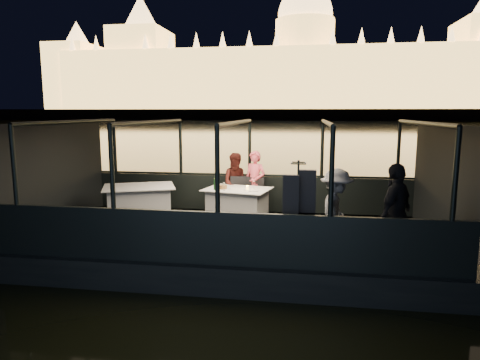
# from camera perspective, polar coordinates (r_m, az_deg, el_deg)

# --- Properties ---
(river_water) EXTENTS (500.00, 500.00, 0.00)m
(river_water) POSITION_cam_1_polar(r_m,az_deg,el_deg) (88.73, 7.88, 7.04)
(river_water) COLOR black
(river_water) RESTS_ON ground
(boat_hull) EXTENTS (8.60, 4.40, 1.00)m
(boat_hull) POSITION_cam_1_polar(r_m,az_deg,el_deg) (9.28, -0.38, -9.89)
(boat_hull) COLOR black
(boat_hull) RESTS_ON river_water
(boat_deck) EXTENTS (8.00, 4.00, 0.04)m
(boat_deck) POSITION_cam_1_polar(r_m,az_deg,el_deg) (9.13, -0.38, -7.04)
(boat_deck) COLOR black
(boat_deck) RESTS_ON boat_hull
(gunwale_port) EXTENTS (8.00, 0.08, 0.90)m
(gunwale_port) POSITION_cam_1_polar(r_m,az_deg,el_deg) (10.95, 1.27, -1.80)
(gunwale_port) COLOR black
(gunwale_port) RESTS_ON boat_deck
(gunwale_starboard) EXTENTS (8.00, 0.08, 0.90)m
(gunwale_starboard) POSITION_cam_1_polar(r_m,az_deg,el_deg) (7.11, -2.96, -7.81)
(gunwale_starboard) COLOR black
(gunwale_starboard) RESTS_ON boat_deck
(cabin_glass_port) EXTENTS (8.00, 0.02, 1.40)m
(cabin_glass_port) POSITION_cam_1_polar(r_m,az_deg,el_deg) (10.79, 1.29, 4.21)
(cabin_glass_port) COLOR #99B2B2
(cabin_glass_port) RESTS_ON gunwale_port
(cabin_glass_starboard) EXTENTS (8.00, 0.02, 1.40)m
(cabin_glass_starboard) POSITION_cam_1_polar(r_m,az_deg,el_deg) (6.87, -3.04, 1.41)
(cabin_glass_starboard) COLOR #99B2B2
(cabin_glass_starboard) RESTS_ON gunwale_starboard
(cabin_roof_glass) EXTENTS (8.00, 4.00, 0.02)m
(cabin_roof_glass) POSITION_cam_1_polar(r_m,az_deg,el_deg) (8.78, -0.40, 7.67)
(cabin_roof_glass) COLOR #99B2B2
(cabin_roof_glass) RESTS_ON boat_deck
(end_wall_fore) EXTENTS (0.02, 4.00, 2.30)m
(end_wall_fore) POSITION_cam_1_polar(r_m,az_deg,el_deg) (10.29, -22.95, 0.73)
(end_wall_fore) COLOR black
(end_wall_fore) RESTS_ON boat_deck
(end_wall_aft) EXTENTS (0.02, 4.00, 2.30)m
(end_wall_aft) POSITION_cam_1_polar(r_m,az_deg,el_deg) (9.15, 25.18, -0.37)
(end_wall_aft) COLOR black
(end_wall_aft) RESTS_ON boat_deck
(canopy_ribs) EXTENTS (8.00, 4.00, 2.30)m
(canopy_ribs) POSITION_cam_1_polar(r_m,az_deg,el_deg) (8.88, -0.39, 0.24)
(canopy_ribs) COLOR black
(canopy_ribs) RESTS_ON boat_deck
(embankment) EXTENTS (400.00, 140.00, 6.00)m
(embankment) POSITION_cam_1_polar(r_m,az_deg,el_deg) (218.68, 8.45, 8.45)
(embankment) COLOR #423D33
(embankment) RESTS_ON ground
(parliament_building) EXTENTS (220.00, 32.00, 60.00)m
(parliament_building) POSITION_cam_1_polar(r_m,az_deg,el_deg) (185.50, 8.58, 17.03)
(parliament_building) COLOR #F2D18C
(parliament_building) RESTS_ON embankment
(dining_table_central) EXTENTS (1.64, 1.33, 0.77)m
(dining_table_central) POSITION_cam_1_polar(r_m,az_deg,el_deg) (9.91, -0.35, -3.33)
(dining_table_central) COLOR white
(dining_table_central) RESTS_ON boat_deck
(dining_table_aft) EXTENTS (1.89, 1.65, 0.84)m
(dining_table_aft) POSITION_cam_1_polar(r_m,az_deg,el_deg) (10.14, -13.24, -3.30)
(dining_table_aft) COLOR silver
(dining_table_aft) RESTS_ON boat_deck
(chair_port_left) EXTENTS (0.53, 0.53, 0.95)m
(chair_port_left) POSITION_cam_1_polar(r_m,az_deg,el_deg) (10.34, -0.26, -2.44)
(chair_port_left) COLOR black
(chair_port_left) RESTS_ON boat_deck
(chair_port_right) EXTENTS (0.50, 0.50, 0.92)m
(chair_port_right) POSITION_cam_1_polar(r_m,az_deg,el_deg) (10.29, 1.96, -2.51)
(chair_port_right) COLOR black
(chair_port_right) RESTS_ON boat_deck
(coat_stand) EXTENTS (0.54, 0.47, 1.73)m
(coat_stand) POSITION_cam_1_polar(r_m,az_deg,el_deg) (7.27, 7.68, -3.83)
(coat_stand) COLOR black
(coat_stand) RESTS_ON boat_deck
(person_woman_coral) EXTENTS (0.67, 0.58, 1.58)m
(person_woman_coral) POSITION_cam_1_polar(r_m,az_deg,el_deg) (10.50, 1.98, -0.61)
(person_woman_coral) COLOR #EF5768
(person_woman_coral) RESTS_ON boat_deck
(person_man_maroon) EXTENTS (0.81, 0.68, 1.52)m
(person_man_maroon) POSITION_cam_1_polar(r_m,az_deg,el_deg) (10.56, -0.42, -0.55)
(person_man_maroon) COLOR #3F1511
(person_man_maroon) RESTS_ON boat_deck
(passenger_stripe) EXTENTS (0.80, 1.11, 1.55)m
(passenger_stripe) POSITION_cam_1_polar(r_m,az_deg,el_deg) (7.68, 12.69, -3.67)
(passenger_stripe) COLOR silver
(passenger_stripe) RESTS_ON boat_deck
(passenger_dark) EXTENTS (0.91, 1.06, 1.70)m
(passenger_dark) POSITION_cam_1_polar(r_m,az_deg,el_deg) (7.55, 20.02, -4.21)
(passenger_dark) COLOR black
(passenger_dark) RESTS_ON boat_deck
(wine_bottle) EXTENTS (0.09, 0.09, 0.33)m
(wine_bottle) POSITION_cam_1_polar(r_m,az_deg,el_deg) (9.71, -3.33, -0.42)
(wine_bottle) COLOR #123316
(wine_bottle) RESTS_ON dining_table_central
(bread_basket) EXTENTS (0.25, 0.25, 0.09)m
(bread_basket) POSITION_cam_1_polar(r_m,az_deg,el_deg) (9.84, -2.39, -0.94)
(bread_basket) COLOR brown
(bread_basket) RESTS_ON dining_table_central
(amber_candle) EXTENTS (0.07, 0.07, 0.08)m
(amber_candle) POSITION_cam_1_polar(r_m,az_deg,el_deg) (9.72, 1.00, -1.06)
(amber_candle) COLOR gold
(amber_candle) RESTS_ON dining_table_central
(plate_near) EXTENTS (0.31, 0.31, 0.01)m
(plate_near) POSITION_cam_1_polar(r_m,az_deg,el_deg) (9.56, 1.80, -1.43)
(plate_near) COLOR silver
(plate_near) RESTS_ON dining_table_central
(plate_far) EXTENTS (0.26, 0.26, 0.01)m
(plate_far) POSITION_cam_1_polar(r_m,az_deg,el_deg) (9.92, -1.64, -1.04)
(plate_far) COLOR white
(plate_far) RESTS_ON dining_table_central
(wine_glass_white) EXTENTS (0.08, 0.08, 0.19)m
(wine_glass_white) POSITION_cam_1_polar(r_m,az_deg,el_deg) (9.58, -2.12, -0.88)
(wine_glass_white) COLOR silver
(wine_glass_white) RESTS_ON dining_table_central
(wine_glass_red) EXTENTS (0.06, 0.06, 0.19)m
(wine_glass_red) POSITION_cam_1_polar(r_m,az_deg,el_deg) (9.82, 1.86, -0.63)
(wine_glass_red) COLOR silver
(wine_glass_red) RESTS_ON dining_table_central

